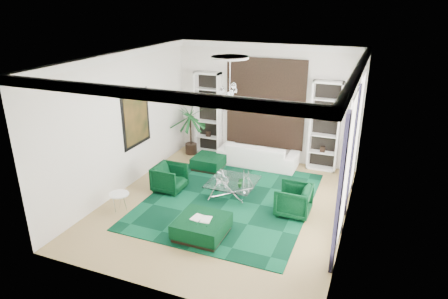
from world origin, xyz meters
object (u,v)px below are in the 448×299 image
at_px(ottoman_side, 209,162).
at_px(palm, 190,123).
at_px(armchair_left, 170,178).
at_px(coffee_table, 233,188).
at_px(ottoman_front, 202,227).
at_px(sofa, 258,154).
at_px(armchair_right, 293,200).
at_px(side_table, 120,203).

bearing_deg(ottoman_side, palm, 139.18).
distance_m(armchair_left, palm, 2.93).
relative_size(coffee_table, ottoman_front, 1.15).
distance_m(sofa, coffee_table, 2.30).
xyz_separation_m(ottoman_front, palm, (-2.50, 4.50, 0.87)).
xyz_separation_m(armchair_left, palm, (-0.70, 2.75, 0.72)).
bearing_deg(armchair_right, palm, -123.22).
bearing_deg(armchair_left, palm, 14.28).
relative_size(ottoman_side, ottoman_front, 0.84).
relative_size(coffee_table, palm, 0.58).
height_order(coffee_table, palm, palm).
relative_size(sofa, armchair_left, 3.04).
relative_size(ottoman_front, side_table, 2.21).
xyz_separation_m(sofa, palm, (-2.45, 0.10, 0.73)).
bearing_deg(sofa, armchair_right, 123.44).
bearing_deg(coffee_table, sofa, 90.00).
xyz_separation_m(coffee_table, ottoman_front, (0.05, -2.10, 0.00)).
xyz_separation_m(armchair_left, coffee_table, (1.75, 0.35, -0.16)).
height_order(armchair_left, ottoman_front, armchair_left).
distance_m(coffee_table, side_table, 2.99).
xyz_separation_m(sofa, coffee_table, (0.00, -2.30, -0.15)).
bearing_deg(sofa, ottoman_side, 32.20).
height_order(armchair_left, ottoman_side, armchair_left).
bearing_deg(armchair_right, ottoman_side, -120.14).
relative_size(armchair_left, armchair_right, 0.97).
height_order(armchair_right, palm, palm).
height_order(armchair_left, armchair_right, armchair_right).
relative_size(armchair_right, palm, 0.39).
bearing_deg(coffee_table, armchair_right, -11.31).
xyz_separation_m(armchair_right, ottoman_front, (-1.70, -1.75, -0.17)).
bearing_deg(armchair_left, coffee_table, -78.69).
bearing_deg(ottoman_side, side_table, -106.86).
distance_m(ottoman_side, ottoman_front, 3.82).
bearing_deg(side_table, armchair_right, 20.10).
height_order(sofa, coffee_table, sofa).
distance_m(coffee_table, ottoman_front, 2.10).
bearing_deg(sofa, ottoman_front, 90.65).
bearing_deg(coffee_table, side_table, -141.79).
xyz_separation_m(sofa, ottoman_side, (-1.35, -0.85, -0.16)).
xyz_separation_m(ottoman_front, side_table, (-2.40, 0.25, 0.02)).
xyz_separation_m(ottoman_side, side_table, (-1.00, -3.30, 0.03)).
bearing_deg(armchair_right, sofa, -146.56).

